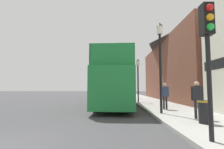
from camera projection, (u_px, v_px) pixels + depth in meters
ground_plane at (91, 99)px, 24.75m from camera, size 144.00×144.00×0.00m
sidewalk at (145, 100)px, 21.67m from camera, size 3.60×108.00×0.14m
brick_terrace_rear at (184, 62)px, 21.50m from camera, size 6.00×19.20×9.34m
tour_bus at (115, 85)px, 14.02m from camera, size 2.90×10.13×3.94m
parked_car_ahead_of_bus at (121, 95)px, 21.92m from camera, size 1.91×4.06×1.49m
pedestrian_second at (197, 96)px, 7.76m from camera, size 0.43×0.24×1.65m
pedestrian_third at (165, 94)px, 11.23m from camera, size 0.44×0.24×1.68m
traffic_signal at (208, 39)px, 4.59m from camera, size 0.28×0.42×3.59m
lamp_post_nearest at (160, 50)px, 9.67m from camera, size 0.35×0.35×5.03m
lamp_post_second at (138, 72)px, 17.30m from camera, size 0.35×0.35×4.28m
lamp_post_third at (132, 76)px, 24.97m from camera, size 0.35×0.35×4.59m
litter_bin at (205, 111)px, 6.69m from camera, size 0.48×0.48×0.87m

